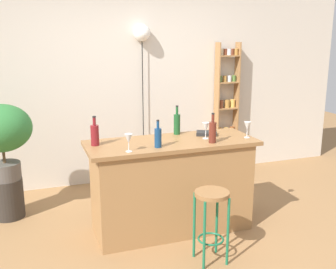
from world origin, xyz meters
TOP-DOWN VIEW (x-y plane):
  - ground at (0.00, 0.00)m, footprint 12.00×12.00m
  - back_wall at (0.00, 1.95)m, footprint 6.40×0.10m
  - kitchen_counter at (0.00, 0.30)m, footprint 1.69×0.65m
  - bar_stool at (0.11, -0.40)m, footprint 0.30×0.30m
  - spice_shelf at (1.38, 1.81)m, footprint 0.33×0.15m
  - plant_stool at (-1.59, 1.15)m, footprint 0.33×0.33m
  - potted_plant at (-1.59, 1.15)m, footprint 0.63×0.57m
  - bottle_wine_red at (-0.74, 0.39)m, footprint 0.08×0.08m
  - bottle_sauce_amber at (-0.20, 0.13)m, footprint 0.07×0.07m
  - bottle_spirits_clear at (0.15, 0.55)m, footprint 0.07×0.07m
  - bottle_vinegar at (0.35, 0.11)m, footprint 0.07×0.07m
  - wine_glass_left at (0.77, 0.18)m, footprint 0.07×0.07m
  - wine_glass_center at (0.36, 0.28)m, footprint 0.07×0.07m
  - wine_glass_right at (-0.49, 0.08)m, footprint 0.07×0.07m
  - cookbook at (0.43, 0.41)m, footprint 0.25×0.22m
  - pendant_globe_light at (0.15, 1.84)m, footprint 0.22×0.22m

SIDE VIEW (x-z plane):
  - ground at x=0.00m, z-range 0.00..0.00m
  - plant_stool at x=-1.59m, z-range 0.00..0.44m
  - kitchen_counter at x=0.00m, z-range 0.00..0.94m
  - bar_stool at x=0.11m, z-range 0.15..0.80m
  - spice_shelf at x=1.38m, z-range 0.02..1.87m
  - cookbook at x=0.43m, z-range 0.94..0.97m
  - potted_plant at x=-1.59m, z-range 0.55..1.37m
  - bottle_sauce_amber at x=-0.20m, z-range 0.90..1.16m
  - bottle_wine_red at x=-0.74m, z-range 0.90..1.18m
  - bottle_vinegar at x=0.35m, z-range 0.90..1.19m
  - bottle_spirits_clear at x=0.15m, z-range 0.90..1.20m
  - wine_glass_left at x=0.77m, z-range 0.97..1.14m
  - wine_glass_center at x=0.36m, z-range 0.97..1.14m
  - wine_glass_right at x=-0.49m, z-range 0.97..1.14m
  - back_wall at x=0.00m, z-range 0.00..2.80m
  - pendant_globe_light at x=0.15m, z-range 0.91..2.99m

